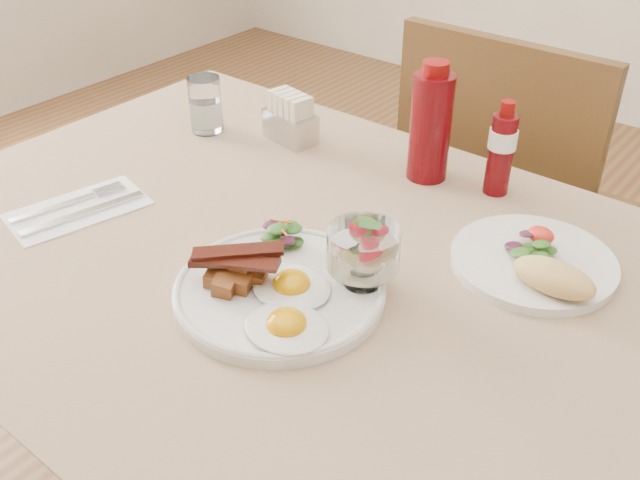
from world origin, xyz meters
TOP-DOWN VIEW (x-y plane):
  - table at (0.00, 0.00)m, footprint 1.33×0.88m
  - chair_far at (0.00, 0.66)m, footprint 0.42×0.42m
  - main_plate at (0.01, -0.09)m, footprint 0.28×0.28m
  - fried_eggs at (0.06, -0.12)m, footprint 0.18×0.19m
  - bacon_potato_pile at (-0.03, -0.12)m, footprint 0.12×0.10m
  - side_salad at (-0.05, -0.01)m, footprint 0.07×0.06m
  - fruit_cup at (0.09, -0.01)m, footprint 0.10×0.10m
  - second_plate at (0.26, 0.17)m, footprint 0.23×0.23m
  - ketchup_bottle at (-0.01, 0.32)m, footprint 0.08×0.08m
  - hot_sauce_bottle at (0.11, 0.34)m, footprint 0.05×0.05m
  - sugar_caddy at (-0.28, 0.28)m, footprint 0.11×0.07m
  - water_glass at (-0.43, 0.21)m, footprint 0.06×0.06m
  - napkin_cutlery at (-0.38, -0.12)m, footprint 0.16×0.23m

SIDE VIEW (x-z plane):
  - chair_far at x=0.00m, z-range 0.06..0.99m
  - table at x=0.00m, z-range 0.29..1.04m
  - napkin_cutlery at x=-0.38m, z-range 0.75..0.76m
  - main_plate at x=0.01m, z-range 0.75..0.77m
  - second_plate at x=0.26m, z-range 0.74..0.80m
  - fried_eggs at x=0.06m, z-range 0.76..0.79m
  - side_salad at x=-0.05m, z-range 0.77..0.80m
  - bacon_potato_pile at x=-0.03m, z-range 0.77..0.82m
  - sugar_caddy at x=-0.28m, z-range 0.75..0.84m
  - water_glass at x=-0.43m, z-range 0.75..0.85m
  - fruit_cup at x=0.09m, z-range 0.77..0.87m
  - hot_sauce_bottle at x=0.11m, z-range 0.75..0.91m
  - ketchup_bottle at x=-0.01m, z-range 0.75..0.95m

